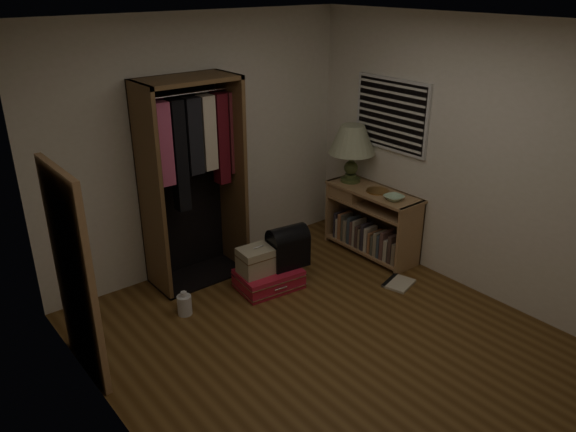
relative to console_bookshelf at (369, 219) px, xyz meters
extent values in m
plane|color=brown|center=(-1.53, -1.04, -0.39)|extent=(4.00, 4.00, 0.00)
cube|color=silver|center=(-1.53, 0.96, 0.91)|extent=(3.50, 0.02, 2.60)
cube|color=silver|center=(0.22, -1.04, 0.91)|extent=(0.02, 4.00, 2.60)
cube|color=silver|center=(-3.28, -1.04, 0.91)|extent=(0.02, 4.00, 2.60)
cube|color=white|center=(-1.53, -1.04, 2.21)|extent=(3.50, 4.00, 0.01)
cube|color=silver|center=(0.20, -0.04, 1.16)|extent=(0.03, 0.96, 0.76)
cube|color=black|center=(0.19, -0.04, 1.16)|extent=(0.03, 0.90, 0.70)
cube|color=silver|center=(0.18, -0.04, 0.84)|extent=(0.01, 0.88, 0.02)
cube|color=silver|center=(0.18, -0.04, 0.92)|extent=(0.01, 0.88, 0.02)
cube|color=silver|center=(0.18, -0.04, 1.00)|extent=(0.01, 0.88, 0.02)
cube|color=silver|center=(0.18, -0.04, 1.08)|extent=(0.01, 0.88, 0.02)
cube|color=silver|center=(0.18, -0.04, 1.16)|extent=(0.01, 0.88, 0.02)
cube|color=silver|center=(0.18, -0.04, 1.23)|extent=(0.01, 0.88, 0.02)
cube|color=silver|center=(0.18, -0.04, 1.31)|extent=(0.01, 0.88, 0.02)
cube|color=silver|center=(0.18, -0.04, 1.39)|extent=(0.01, 0.88, 0.02)
cube|color=silver|center=(0.18, -0.04, 1.47)|extent=(0.01, 0.88, 0.02)
cube|color=#9E754C|center=(0.01, -0.58, -0.02)|extent=(0.40, 0.03, 0.75)
cube|color=#9E754C|center=(0.01, 0.49, -0.02)|extent=(0.40, 0.03, 0.75)
cube|color=#9E754C|center=(0.01, -0.04, -0.33)|extent=(0.40, 1.04, 0.03)
cube|color=#9E754C|center=(0.01, -0.04, 0.18)|extent=(0.40, 1.04, 0.03)
cube|color=#9E754C|center=(0.01, -0.04, 0.34)|extent=(0.42, 1.12, 0.03)
cube|color=brown|center=(0.20, -0.04, -0.02)|extent=(0.02, 1.10, 0.75)
cube|color=#9E754C|center=(0.00, 0.29, 0.25)|extent=(0.36, 0.38, 0.13)
cube|color=gray|center=(-0.09, -0.51, -0.20)|extent=(0.16, 0.05, 0.24)
cube|color=#4C3833|center=(-0.09, -0.45, -0.16)|extent=(0.15, 0.04, 0.31)
cube|color=#B7AD99|center=(-0.08, -0.40, -0.20)|extent=(0.16, 0.05, 0.24)
cube|color=brown|center=(-0.06, -0.34, -0.16)|extent=(0.20, 0.05, 0.32)
cube|color=#3F4C59|center=(-0.08, -0.29, -0.19)|extent=(0.17, 0.03, 0.26)
cube|color=gray|center=(-0.07, -0.25, -0.18)|extent=(0.20, 0.05, 0.27)
cube|color=#59594C|center=(-0.09, -0.20, -0.20)|extent=(0.16, 0.03, 0.23)
cube|color=#B2724C|center=(-0.06, -0.16, -0.20)|extent=(0.20, 0.03, 0.25)
cube|color=beige|center=(-0.08, -0.11, -0.18)|extent=(0.17, 0.05, 0.28)
cube|color=#332D38|center=(-0.09, -0.05, -0.16)|extent=(0.16, 0.04, 0.31)
cube|color=gray|center=(-0.07, -0.01, -0.20)|extent=(0.20, 0.03, 0.24)
cube|color=#4C3833|center=(-0.09, 0.03, -0.19)|extent=(0.15, 0.04, 0.25)
cube|color=#B7AD99|center=(-0.07, 0.08, -0.17)|extent=(0.19, 0.03, 0.31)
cube|color=brown|center=(-0.06, 0.12, -0.18)|extent=(0.21, 0.03, 0.28)
cube|color=#3F4C59|center=(-0.08, 0.16, -0.16)|extent=(0.18, 0.04, 0.32)
cube|color=gray|center=(-0.08, 0.22, -0.19)|extent=(0.17, 0.05, 0.26)
cube|color=#59594C|center=(-0.08, 0.26, -0.16)|extent=(0.16, 0.03, 0.32)
cube|color=#B2724C|center=(-0.07, 0.31, -0.16)|extent=(0.19, 0.05, 0.31)
cube|color=beige|center=(-0.07, 0.35, -0.20)|extent=(0.20, 0.03, 0.24)
cube|color=#332D38|center=(-0.08, 0.38, -0.17)|extent=(0.17, 0.03, 0.30)
cube|color=brown|center=(-2.24, 0.70, 0.63)|extent=(0.04, 0.50, 2.05)
cube|color=brown|center=(-1.33, 0.70, 0.63)|extent=(0.04, 0.50, 2.05)
cube|color=brown|center=(-1.78, 0.70, 1.64)|extent=(0.95, 0.50, 0.04)
cube|color=black|center=(-1.78, 0.93, 0.63)|extent=(0.95, 0.02, 2.05)
cube|color=black|center=(-1.78, 0.70, -0.38)|extent=(0.95, 0.50, 0.02)
cylinder|color=silver|center=(-1.78, 0.70, 1.51)|extent=(0.87, 0.02, 0.02)
cube|color=#BF4C72|center=(-2.07, 0.68, 1.09)|extent=(0.13, 0.13, 0.78)
cube|color=black|center=(-1.93, 0.68, 0.94)|extent=(0.13, 0.13, 1.07)
cube|color=black|center=(-1.77, 0.68, 1.11)|extent=(0.15, 0.15, 0.73)
cube|color=beige|center=(-1.61, 0.68, 1.12)|extent=(0.13, 0.14, 0.72)
cube|color=#590F19|center=(-1.46, 0.68, 1.03)|extent=(0.12, 0.14, 0.89)
cube|color=maroon|center=(-1.33, 0.68, 1.07)|extent=(0.11, 0.13, 0.81)
cube|color=#A77B51|center=(-3.24, -0.04, 0.46)|extent=(0.05, 0.80, 1.70)
cube|color=white|center=(-3.21, -0.04, 0.46)|extent=(0.01, 0.68, 1.58)
cube|color=red|center=(-1.36, 0.06, -0.30)|extent=(0.66, 0.50, 0.19)
cube|color=silver|center=(-1.36, 0.06, -0.35)|extent=(0.68, 0.52, 0.01)
cube|color=silver|center=(-1.36, 0.06, -0.25)|extent=(0.68, 0.52, 0.01)
cylinder|color=silver|center=(-1.38, -0.17, -0.30)|extent=(0.14, 0.03, 0.02)
cube|color=tan|center=(-1.45, 0.10, -0.07)|extent=(0.40, 0.29, 0.26)
cube|color=brown|center=(-1.45, 0.10, -0.02)|extent=(0.41, 0.30, 0.01)
cylinder|color=silver|center=(-1.45, 0.10, 0.07)|extent=(0.11, 0.03, 0.02)
cube|color=black|center=(-1.14, 0.03, -0.05)|extent=(0.42, 0.30, 0.30)
cylinder|color=black|center=(-1.14, 0.03, 0.10)|extent=(0.42, 0.30, 0.25)
cylinder|color=#3E4D25|center=(0.01, 0.32, 0.37)|extent=(0.23, 0.23, 0.04)
cylinder|color=#3E4D25|center=(0.01, 0.32, 0.42)|extent=(0.13, 0.13, 0.05)
sphere|color=#3E4D25|center=(0.01, 0.32, 0.52)|extent=(0.16, 0.16, 0.16)
cylinder|color=#3E4D25|center=(0.01, 0.32, 0.64)|extent=(0.06, 0.06, 0.09)
cone|color=beige|center=(0.01, 0.32, 0.84)|extent=(0.54, 0.54, 0.31)
cone|color=#E9EECE|center=(0.01, 0.32, 0.84)|extent=(0.48, 0.48, 0.30)
cylinder|color=#AC7F42|center=(0.01, -0.09, 0.36)|extent=(0.32, 0.32, 0.01)
imported|color=#B5D9B5|center=(-0.04, -0.37, 0.38)|extent=(0.22, 0.22, 0.05)
cylinder|color=silver|center=(-2.26, 0.16, -0.30)|extent=(0.18, 0.18, 0.19)
cylinder|color=silver|center=(-2.26, 0.16, -0.18)|extent=(0.07, 0.07, 0.04)
cube|color=beige|center=(-0.30, -0.73, -0.38)|extent=(0.36, 0.32, 0.03)
cube|color=black|center=(-0.33, -0.63, -0.38)|extent=(0.31, 0.12, 0.03)
camera|label=1|loc=(-4.29, -3.89, 2.52)|focal=35.00mm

